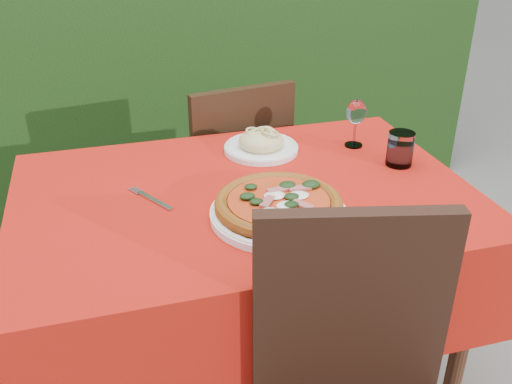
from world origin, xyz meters
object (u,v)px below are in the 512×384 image
object	(u,v)px
water_glass	(400,150)
pizza_plate	(279,207)
wine_glass	(356,114)
chair_far	(234,174)
fork	(155,200)
pasta_plate	(261,144)

from	to	relation	value
water_glass	pizza_plate	bearing A→B (deg)	-155.93
water_glass	wine_glass	world-z (taller)	wine_glass
chair_far	wine_glass	xyz separation A→B (m)	(0.31, -0.39, 0.36)
fork	pizza_plate	bearing A→B (deg)	-60.54
chair_far	water_glass	bearing A→B (deg)	114.49
pasta_plate	fork	xyz separation A→B (m)	(-0.37, -0.24, -0.02)
pasta_plate	fork	size ratio (longest dim) A/B	1.24
pasta_plate	pizza_plate	bearing A→B (deg)	-100.34
pizza_plate	wine_glass	bearing A→B (deg)	44.39
fork	pasta_plate	bearing A→B (deg)	2.80
pizza_plate	water_glass	xyz separation A→B (m)	(0.45, 0.20, 0.02)
pasta_plate	fork	distance (m)	0.44
chair_far	pizza_plate	world-z (taller)	chair_far
chair_far	water_glass	distance (m)	0.74
pasta_plate	fork	bearing A→B (deg)	-146.82
pizza_plate	water_glass	size ratio (longest dim) A/B	3.80
water_glass	fork	size ratio (longest dim) A/B	0.55
fork	wine_glass	bearing A→B (deg)	-13.89
pizza_plate	pasta_plate	xyz separation A→B (m)	(0.08, 0.41, -0.01)
chair_far	wine_glass	size ratio (longest dim) A/B	5.58
pizza_plate	water_glass	world-z (taller)	water_glass
pizza_plate	pasta_plate	world-z (taller)	pasta_plate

